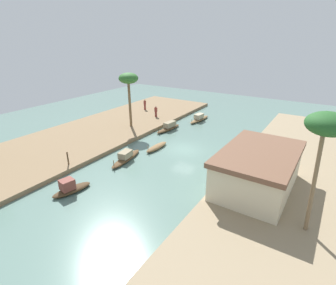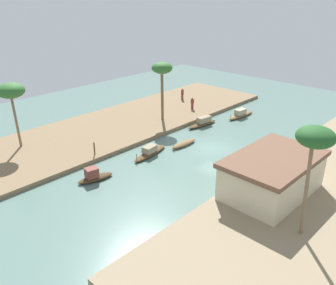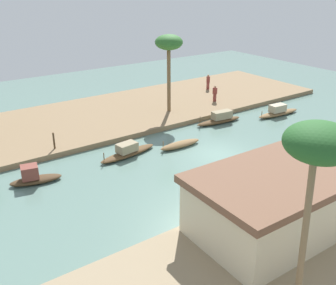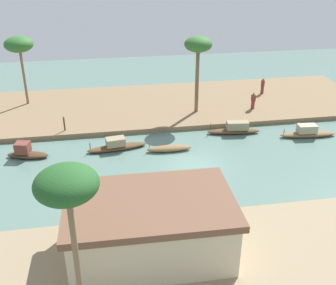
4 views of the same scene
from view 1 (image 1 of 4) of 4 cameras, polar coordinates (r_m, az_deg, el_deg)
The scene contains 14 objects.
river_water at distance 30.51m, azimuth 3.44°, elevation -1.47°, with size 66.64×66.64×0.00m, color slate.
riverbank_left at distance 37.71m, azimuth -13.52°, elevation 2.95°, with size 41.44×12.39×0.43m, color #846B4C.
riverbank_right at distance 27.31m, azimuth 27.36°, elevation -6.52°, with size 41.44×12.39×0.43m, color #937F60.
sampan_near_left_bank at distance 36.67m, azimuth 0.18°, elevation 3.37°, with size 4.86×1.48×1.14m.
sampan_foreground at distance 30.51m, azimuth -2.48°, elevation -0.97°, with size 3.73×0.98×0.90m.
sampan_with_red_awning at distance 41.05m, azimuth 6.79°, elevation 5.22°, with size 5.12×1.39×1.14m.
sampan_upstream_small at distance 27.96m, azimuth -9.12°, elevation -3.17°, with size 5.11×1.77×1.06m.
sampan_with_tall_canopy at distance 23.58m, azimuth -20.48°, elevation -9.22°, with size 3.48×1.77×1.30m.
person_on_near_bank at distance 45.81m, azimuth -5.05°, elevation 8.07°, with size 0.48×0.48×1.76m.
person_by_mooring at distance 41.43m, azimuth -2.65°, elevation 6.65°, with size 0.47×0.50×1.69m.
mooring_post at distance 27.51m, azimuth -20.94°, elevation -3.21°, with size 0.14×0.14×1.30m, color #4C3823.
palm_tree_left_near at distance 35.96m, azimuth -8.57°, elevation 13.24°, with size 2.60×2.60×7.34m.
palm_tree_right_tall at distance 17.09m, azimuth 31.33°, elevation 2.87°, with size 2.44×2.44×7.86m.
riverside_building at distance 22.66m, azimuth 18.91°, elevation -5.53°, with size 8.88×5.72×3.29m.
Camera 1 is at (24.58, 13.42, 12.09)m, focal length 28.07 mm.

